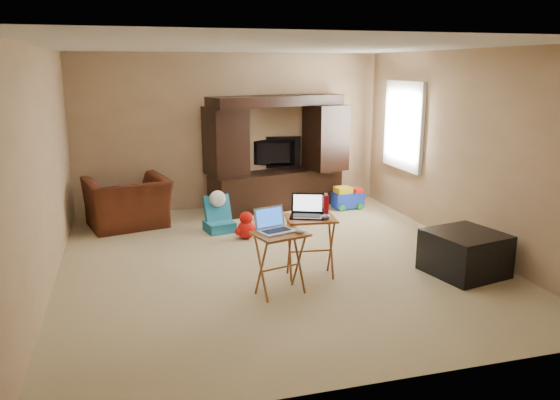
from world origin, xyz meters
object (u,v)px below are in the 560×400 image
object	(u,v)px
push_toy	(348,197)
tray_table_right	(310,247)
recliner	(128,203)
tray_table_left	(280,264)
entertainment_center	(277,153)
mouse_right	(326,217)
mouse_left	(300,231)
television	(273,153)
laptop_left	(277,221)
plush_toy	(246,225)
ottoman	(465,253)
water_bottle	(326,205)
laptop_right	(307,206)
child_rocker	(219,214)

from	to	relation	value
push_toy	tray_table_right	size ratio (longest dim) A/B	0.73
recliner	tray_table_left	distance (m)	3.29
entertainment_center	mouse_right	size ratio (longest dim) A/B	16.12
recliner	tray_table_right	distance (m)	3.21
push_toy	mouse_left	world-z (taller)	mouse_left
recliner	television	bearing A→B (deg)	-177.49
laptop_left	plush_toy	bearing A→B (deg)	69.48
recliner	ottoman	xyz separation A→B (m)	(3.63, -2.95, -0.12)
mouse_left	entertainment_center	bearing A→B (deg)	78.43
television	entertainment_center	bearing A→B (deg)	99.84
recliner	water_bottle	bearing A→B (deg)	116.76
laptop_left	laptop_right	bearing A→B (deg)	21.46
ottoman	child_rocker	bearing A→B (deg)	135.49
television	child_rocker	distance (m)	1.84
child_rocker	recliner	bearing A→B (deg)	141.86
entertainment_center	tray_table_left	world-z (taller)	entertainment_center
child_rocker	laptop_left	size ratio (longest dim) A/B	1.48
ottoman	mouse_left	distance (m)	2.01
entertainment_center	mouse_left	xyz separation A→B (m)	(-0.71, -3.48, -0.23)
child_rocker	laptop_right	xyz separation A→B (m)	(0.65, -1.95, 0.55)
tray_table_left	laptop_left	distance (m)	0.45
recliner	laptop_right	size ratio (longest dim) A/B	3.09
tray_table_left	tray_table_right	bearing A→B (deg)	24.26
television	child_rocker	size ratio (longest dim) A/B	1.84
child_rocker	mouse_right	world-z (taller)	mouse_right
television	plush_toy	distance (m)	2.03
mouse_right	water_bottle	xyz separation A→B (m)	(0.07, 0.20, 0.08)
television	laptop_left	xyz separation A→B (m)	(-0.93, -3.60, -0.10)
child_rocker	laptop_left	bearing A→B (deg)	-97.19
push_toy	tray_table_left	distance (m)	3.67
laptop_left	mouse_left	distance (m)	0.26
television	push_toy	world-z (taller)	television
tray_table_left	mouse_left	bearing A→B (deg)	-35.36
entertainment_center	mouse_left	size ratio (longest dim) A/B	16.84
tray_table_right	laptop_left	xyz separation A→B (m)	(-0.48, -0.34, 0.43)
entertainment_center	recliner	bearing A→B (deg)	176.10
ottoman	tray_table_left	distance (m)	2.16
entertainment_center	laptop_left	distance (m)	3.51
recliner	tray_table_left	size ratio (longest dim) A/B	1.69
mouse_left	plush_toy	bearing A→B (deg)	93.73
ottoman	push_toy	bearing A→B (deg)	92.53
child_rocker	mouse_right	bearing A→B (deg)	-81.00
tray_table_right	mouse_left	size ratio (longest dim) A/B	5.14
child_rocker	tray_table_right	distance (m)	2.09
water_bottle	ottoman	bearing A→B (deg)	-17.06
tray_table_left	laptop_left	size ratio (longest dim) A/B	1.91
ottoman	tray_table_right	distance (m)	1.75
laptop_left	laptop_right	xyz separation A→B (m)	(0.44, 0.36, 0.03)
recliner	mouse_left	bearing A→B (deg)	105.25
recliner	mouse_right	size ratio (longest dim) A/B	7.97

